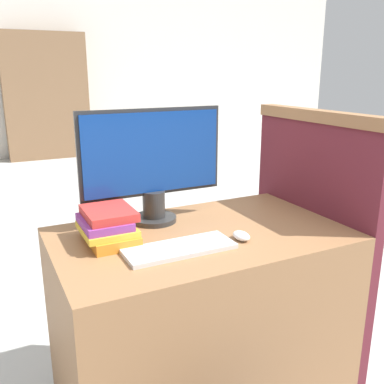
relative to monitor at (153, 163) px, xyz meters
name	(u,v)px	position (x,y,z in m)	size (l,w,h in m)	color
wall_back	(22,67)	(0.11, 5.75, 0.41)	(12.00, 0.06, 2.80)	silver
desk	(201,319)	(0.11, -0.20, -0.62)	(1.11, 0.67, 0.75)	#8C603D
carrel_divider	(309,239)	(0.69, -0.17, -0.39)	(0.07, 0.75, 1.18)	#5B1E28
monitor	(153,163)	(0.00, 0.00, 0.00)	(0.59, 0.18, 0.46)	#282828
keyboard	(179,248)	(-0.03, -0.32, -0.24)	(0.39, 0.15, 0.02)	silver
mouse	(241,236)	(0.21, -0.33, -0.23)	(0.05, 0.08, 0.03)	white
book_stack	(108,226)	(-0.23, -0.13, -0.19)	(0.19, 0.26, 0.12)	orange
bookshelf_far	(46,97)	(0.40, 5.51, -0.03)	(1.25, 0.32, 1.91)	#846042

